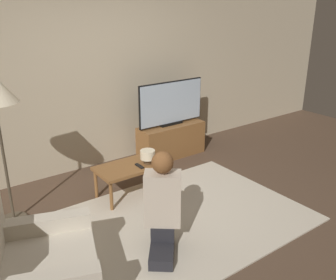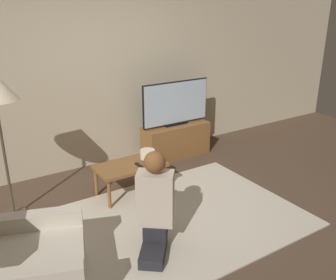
# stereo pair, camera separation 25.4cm
# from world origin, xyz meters

# --- Properties ---
(ground_plane) EXTENTS (10.00, 10.00, 0.00)m
(ground_plane) POSITION_xyz_m (0.00, 0.00, 0.00)
(ground_plane) COLOR brown
(wall_back) EXTENTS (10.00, 0.06, 2.60)m
(wall_back) POSITION_xyz_m (0.00, 1.93, 1.30)
(wall_back) COLOR beige
(wall_back) RESTS_ON ground_plane
(rug) EXTENTS (2.92, 1.93, 0.02)m
(rug) POSITION_xyz_m (0.00, 0.00, 0.01)
(rug) COLOR beige
(rug) RESTS_ON ground_plane
(tv_stand) EXTENTS (1.05, 0.36, 0.50)m
(tv_stand) POSITION_xyz_m (1.12, 1.52, 0.25)
(tv_stand) COLOR brown
(tv_stand) RESTS_ON ground_plane
(tv) EXTENTS (1.11, 0.08, 0.66)m
(tv) POSITION_xyz_m (1.12, 1.52, 0.84)
(tv) COLOR black
(tv) RESTS_ON tv_stand
(coffee_table) EXTENTS (0.84, 0.47, 0.40)m
(coffee_table) POSITION_xyz_m (-0.01, 0.81, 0.35)
(coffee_table) COLOR brown
(coffee_table) RESTS_ON ground_plane
(armchair) EXTENTS (1.10, 1.13, 0.85)m
(armchair) POSITION_xyz_m (-1.52, -0.28, 0.27)
(armchair) COLOR beige
(armchair) RESTS_ON ground_plane
(person_kneeling) EXTENTS (0.69, 0.77, 0.99)m
(person_kneeling) POSITION_xyz_m (-0.31, -0.28, 0.51)
(person_kneeling) COLOR #232328
(person_kneeling) RESTS_ON rug
(table_lamp) EXTENTS (0.18, 0.18, 0.17)m
(table_lamp) POSITION_xyz_m (0.19, 0.74, 0.50)
(table_lamp) COLOR #4C3823
(table_lamp) RESTS_ON coffee_table
(remote) EXTENTS (0.04, 0.15, 0.02)m
(remote) POSITION_xyz_m (0.05, 0.71, 0.41)
(remote) COLOR black
(remote) RESTS_ON coffee_table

